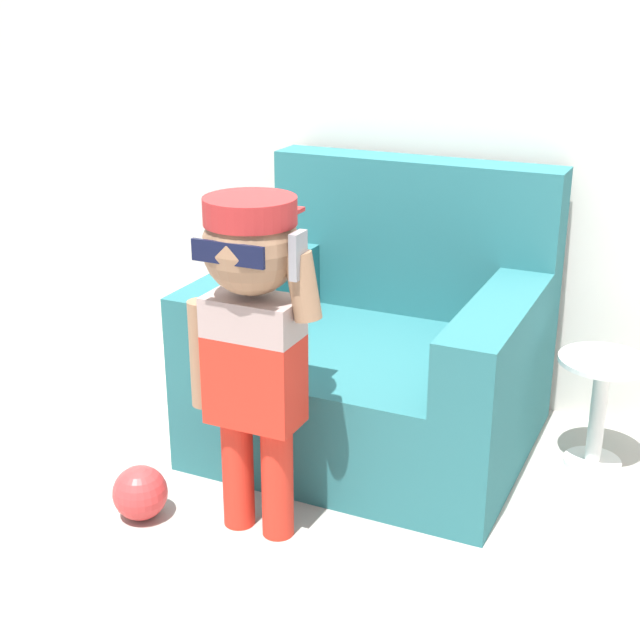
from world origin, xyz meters
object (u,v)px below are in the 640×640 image
object	(u,v)px
armchair	(380,354)
person_child	(252,318)
side_table	(599,401)
toy_ball	(140,493)

from	to	relation	value
armchair	person_child	xyz separation A→B (m)	(-0.11, -0.75, 0.38)
person_child	side_table	size ratio (longest dim) A/B	2.58
armchair	toy_ball	world-z (taller)	armchair
person_child	side_table	xyz separation A→B (m)	(0.89, 0.85, -0.46)
armchair	person_child	distance (m)	0.84
armchair	side_table	xyz separation A→B (m)	(0.78, 0.10, -0.08)
armchair	side_table	world-z (taller)	armchair
armchair	toy_ball	bearing A→B (deg)	-119.40
person_child	toy_ball	world-z (taller)	person_child
armchair	person_child	bearing A→B (deg)	-98.44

